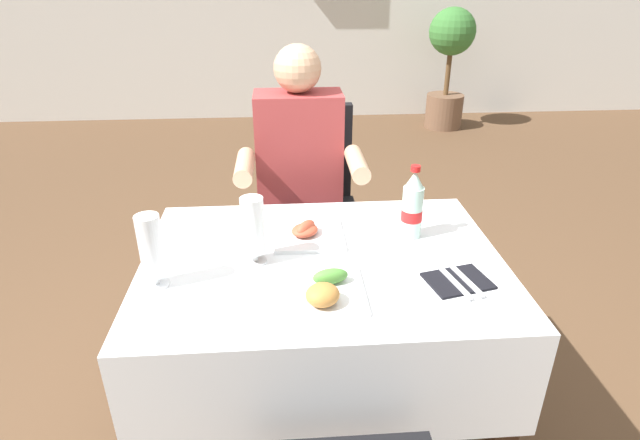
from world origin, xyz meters
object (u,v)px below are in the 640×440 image
Objects in this scene: chair_far_diner_seat at (309,203)px; napkin_cutlery_set at (458,281)px; cola_bottle_primary at (412,206)px; plate_far_diner at (307,233)px; beer_glass_left at (253,231)px; beer_glass_middle at (152,251)px; seated_diner_far at (300,181)px; potted_plant_corner at (449,60)px; plate_near_camera at (323,290)px; main_dining_table at (322,306)px.

chair_far_diner_seat is 4.94× the size of napkin_cutlery_set.
cola_bottle_primary reaches higher than napkin_cutlery_set.
plate_far_diner is 0.23m from beer_glass_left.
beer_glass_middle is 0.87× the size of cola_bottle_primary.
beer_glass_left is (-0.16, -0.69, 0.13)m from seated_diner_far.
potted_plant_corner is at bearing 65.24° from beer_glass_left.
seated_diner_far is at bearing 121.12° from cola_bottle_primary.
napkin_cutlery_set is 4.17m from potted_plant_corner.
chair_far_diner_seat reaches higher than plate_near_camera.
beer_glass_middle reaches higher than plate_near_camera.
beer_glass_left reaches higher than napkin_cutlery_set.
main_dining_table is 0.35m from beer_glass_left.
napkin_cutlery_set is (0.07, -0.28, -0.10)m from cola_bottle_primary.
beer_glass_left is at bearing -114.76° from potted_plant_corner.
plate_near_camera is 0.96× the size of cola_bottle_primary.
potted_plant_corner is at bearing 66.50° from plate_far_diner.
seated_diner_far is 0.91m from beer_glass_middle.
main_dining_table is 0.56m from beer_glass_middle.
potted_plant_corner reaches higher than plate_far_diner.
main_dining_table is at bearing -90.00° from chair_far_diner_seat.
beer_glass_left is at bearing -104.20° from chair_far_diner_seat.
potted_plant_corner is at bearing 73.27° from napkin_cutlery_set.
cola_bottle_primary is (0.30, -0.67, 0.29)m from chair_far_diner_seat.
main_dining_table is 4.14m from potted_plant_corner.
seated_diner_far reaches higher than cola_bottle_primary.
napkin_cutlery_set is at bearing 6.65° from plate_near_camera.
chair_far_diner_seat is 1.06m from beer_glass_middle.
plate_far_diner is at bearing 105.81° from main_dining_table.
beer_glass_middle is at bearing -117.32° from potted_plant_corner.
beer_glass_left is 0.52m from cola_bottle_primary.
beer_glass_middle is at bearing -166.82° from main_dining_table.
plate_far_diner is (-0.04, 0.14, 0.19)m from main_dining_table.
main_dining_table is 0.86× the size of seated_diner_far.
beer_glass_middle is (-0.45, 0.09, 0.09)m from plate_near_camera.
beer_glass_left is 1.06× the size of napkin_cutlery_set.
main_dining_table is 0.28m from plate_near_camera.
seated_diner_far is 5.91× the size of beer_glass_middle.
chair_far_diner_seat reaches higher than beer_glass_middle.
napkin_cutlery_set is at bearing -75.86° from cola_bottle_primary.
cola_bottle_primary is (0.50, 0.13, 0.00)m from beer_glass_left.
main_dining_table is 0.79m from chair_far_diner_seat.
beer_glass_left is at bearing 165.05° from napkin_cutlery_set.
plate_far_diner is 0.92× the size of cola_bottle_primary.
beer_glass_middle is at bearing -117.42° from chair_far_diner_seat.
main_dining_table is at bearing 156.81° from napkin_cutlery_set.
plate_far_diner reaches higher than napkin_cutlery_set.
beer_glass_left is (-0.16, -0.14, 0.09)m from plate_far_diner.
plate_far_diner is 0.50m from napkin_cutlery_set.
beer_glass_middle is at bearing -158.62° from beer_glass_left.
cola_bottle_primary reaches higher than plate_far_diner.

